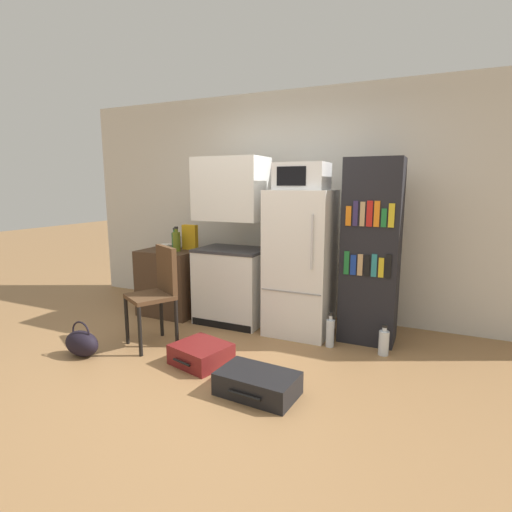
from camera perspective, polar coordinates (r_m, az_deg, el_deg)
The scene contains 18 objects.
ground_plane at distance 3.44m, azimuth -6.33°, elevation -17.00°, with size 24.00×24.00×0.00m, color olive.
wall_back at distance 4.83m, azimuth 7.89°, elevation 7.17°, with size 6.40×0.10×2.65m.
side_table at distance 5.03m, azimuth -11.84°, elevation -3.56°, with size 0.69×0.60×0.79m.
kitchen_hutch at distance 4.52m, azimuth -3.46°, elevation 1.24°, with size 0.78×0.57×1.86m.
refrigerator at distance 4.21m, azimuth 6.34°, elevation -1.01°, with size 0.66×0.60×1.52m.
microwave at distance 4.13m, azimuth 6.58°, elevation 11.24°, with size 0.52×0.39×0.27m.
bookshelf at distance 4.11m, azimuth 16.10°, elevation 0.56°, with size 0.54×0.41×1.82m.
bottle_clear_short at distance 5.10m, azimuth -11.05°, elevation 2.07°, with size 0.08×0.08×0.18m.
bottle_green_tall at distance 4.92m, azimuth -11.50°, elevation 2.16°, with size 0.08×0.08×0.27m.
bottle_olive_oil at distance 4.80m, azimuth -11.28°, elevation 2.13°, with size 0.09×0.09×0.29m.
bowl at distance 5.10m, azimuth -12.90°, elevation 1.38°, with size 0.17×0.17×0.05m.
cereal_box at distance 4.90m, azimuth -9.41°, elevation 2.66°, with size 0.19×0.07×0.30m.
chair at distance 4.03m, azimuth -13.76°, elevation -4.28°, with size 0.54×0.54×0.98m.
suitcase_large_flat at distance 3.68m, azimuth -7.84°, elevation -13.68°, with size 0.55×0.51×0.18m.
suitcase_small_flat at distance 3.16m, azimuth 0.22°, elevation -17.73°, with size 0.62×0.43×0.17m.
handbag at distance 4.11m, azimuth -23.63°, elevation -11.32°, with size 0.36×0.20×0.33m.
water_bottle_front at distance 4.04m, azimuth 10.55°, elevation -10.67°, with size 0.08×0.08×0.35m.
water_bottle_middle at distance 3.98m, azimuth 17.79°, elevation -11.64°, with size 0.09×0.09×0.29m.
Camera 1 is at (1.61, -2.61, 1.56)m, focal length 28.00 mm.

